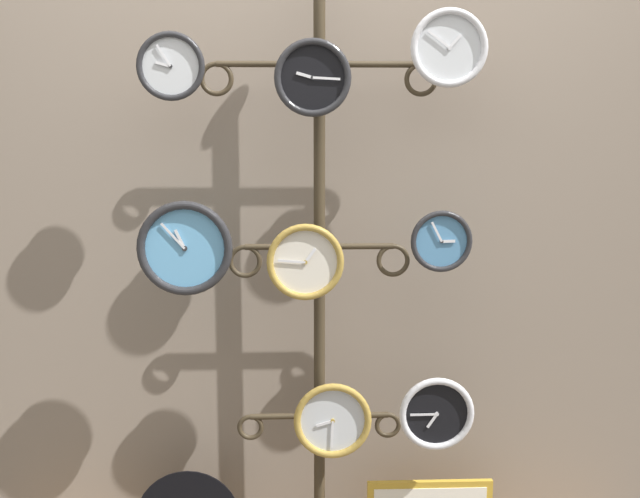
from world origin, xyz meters
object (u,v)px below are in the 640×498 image
object	(u,v)px
clock_middle_right	(441,241)
clock_top_center	(313,78)
clock_top_left	(171,66)
clock_bottom_right	(436,413)
display_stand	(319,373)
clock_top_right	(449,48)
clock_middle_left	(185,248)
clock_bottom_center	(333,420)
clock_middle_center	(305,262)

from	to	relation	value
clock_middle_right	clock_top_center	bearing A→B (deg)	-174.59
clock_top_left	clock_bottom_right	xyz separation A→B (m)	(0.83, -0.02, -1.10)
display_stand	clock_bottom_right	xyz separation A→B (m)	(0.38, -0.10, -0.11)
clock_top_right	clock_middle_right	world-z (taller)	clock_top_right
clock_middle_left	clock_bottom_center	xyz separation A→B (m)	(0.46, 0.03, -0.58)
clock_middle_left	clock_middle_center	xyz separation A→B (m)	(0.37, 0.01, -0.05)
clock_top_center	clock_bottom_center	world-z (taller)	clock_top_center
clock_top_right	clock_middle_center	size ratio (longest dim) A/B	0.98
display_stand	clock_middle_left	distance (m)	0.62
clock_top_left	clock_bottom_right	size ratio (longest dim) A/B	0.84
clock_bottom_center	clock_top_right	bearing A→B (deg)	0.28
display_stand	clock_middle_right	distance (m)	0.60
clock_middle_center	clock_middle_right	world-z (taller)	clock_middle_right
clock_top_center	clock_middle_left	bearing A→B (deg)	-179.97
clock_bottom_right	clock_middle_left	bearing A→B (deg)	-179.09
clock_top_left	clock_top_right	distance (m)	0.85
clock_top_right	clock_bottom_center	xyz separation A→B (m)	(-0.35, -0.00, -1.19)
clock_middle_right	clock_bottom_center	bearing A→B (deg)	-178.39
clock_middle_right	clock_bottom_right	world-z (taller)	clock_middle_right
clock_top_right	clock_middle_left	xyz separation A→B (m)	(-0.81, -0.03, -0.61)
clock_middle_left	clock_top_left	bearing A→B (deg)	131.04
clock_top_right	clock_middle_center	xyz separation A→B (m)	(-0.44, -0.02, -0.65)
display_stand	clock_bottom_center	bearing A→B (deg)	-64.58
clock_top_center	clock_top_right	bearing A→B (deg)	4.22
clock_top_center	clock_middle_left	xyz separation A→B (m)	(-0.40, -0.00, -0.52)
clock_middle_left	clock_middle_center	bearing A→B (deg)	1.69
display_stand	clock_top_center	size ratio (longest dim) A/B	8.68
clock_top_center	clock_middle_center	bearing A→B (deg)	155.43
clock_top_left	clock_middle_right	size ratio (longest dim) A/B	1.04
clock_top_left	clock_middle_right	distance (m)	1.00
clock_top_left	clock_bottom_center	bearing A→B (deg)	-0.84
clock_top_center	clock_bottom_right	bearing A→B (deg)	1.77
clock_top_center	clock_middle_center	world-z (taller)	clock_top_center
clock_bottom_right	display_stand	bearing A→B (deg)	165.11
clock_top_left	clock_bottom_right	world-z (taller)	clock_top_left
clock_middle_left	clock_bottom_center	bearing A→B (deg)	3.64
clock_bottom_center	clock_middle_left	bearing A→B (deg)	-176.36
clock_top_center	clock_bottom_center	size ratio (longest dim) A/B	0.91
clock_middle_left	clock_bottom_center	distance (m)	0.74
display_stand	clock_bottom_center	xyz separation A→B (m)	(0.04, -0.08, -0.13)
display_stand	clock_middle_left	bearing A→B (deg)	-164.92
clock_top_left	clock_top_center	distance (m)	0.43
clock_top_right	clock_bottom_right	xyz separation A→B (m)	(-0.01, -0.02, -1.16)
clock_middle_left	clock_middle_right	xyz separation A→B (m)	(0.81, 0.04, 0.01)
clock_top_left	clock_middle_left	bearing A→B (deg)	-48.96
clock_middle_left	clock_bottom_center	world-z (taller)	clock_middle_left
clock_top_center	clock_bottom_right	world-z (taller)	clock_top_center
clock_top_left	clock_bottom_right	distance (m)	1.38
display_stand	clock_top_right	world-z (taller)	display_stand
clock_middle_center	clock_bottom_right	size ratio (longest dim) A/B	0.99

